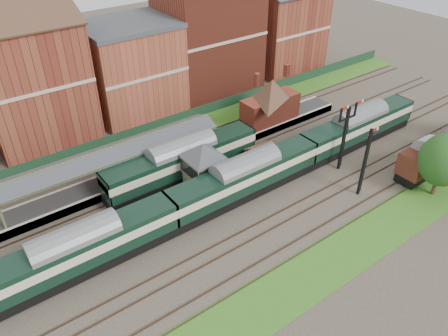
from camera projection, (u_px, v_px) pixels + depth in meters
ground at (245, 195)px, 46.76m from camera, size 160.00×160.00×0.00m
grass_back at (169, 135)px, 57.33m from camera, size 90.00×4.50×0.06m
grass_front at (329, 262)px, 38.79m from camera, size 90.00×5.00×0.06m
fence at (161, 124)px, 58.25m from camera, size 90.00×0.12×1.50m
platform at (158, 166)px, 50.48m from camera, size 55.00×3.40×1.00m
signal_box at (204, 167)px, 45.63m from camera, size 5.40×5.40×6.00m
brick_hut at (261, 158)px, 50.68m from camera, size 3.20×2.64×2.94m
station_building at (271, 101)px, 56.84m from camera, size 8.10×8.10×5.90m
canopy at (104, 153)px, 45.23m from camera, size 26.00×3.89×4.08m
semaphore_bracket at (345, 134)px, 48.37m from camera, size 3.60×0.25×8.18m
semaphore_siding at (365, 162)px, 44.67m from camera, size 1.23×0.25×8.00m
town_backdrop at (130, 64)px, 59.25m from camera, size 69.00×10.00×16.00m
dmu_train at (245, 177)px, 45.39m from camera, size 54.15×2.85×4.16m
platform_railcar at (182, 161)px, 47.87m from camera, size 18.39×2.90×4.24m
goods_van_a at (423, 160)px, 48.45m from camera, size 6.33×2.74×3.84m
tree_far at (444, 160)px, 44.49m from camera, size 4.96×4.96×7.24m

